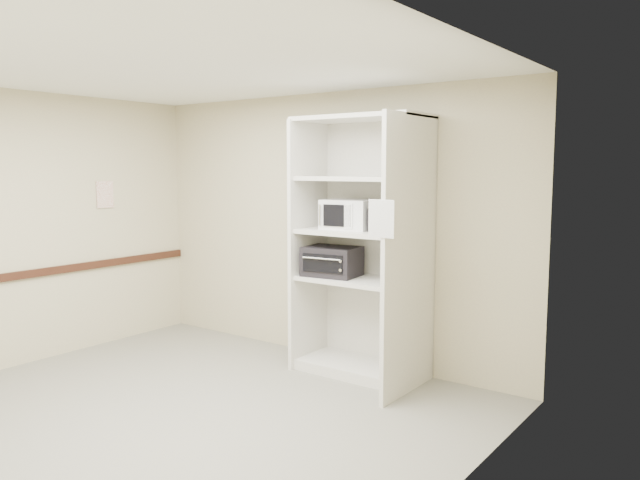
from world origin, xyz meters
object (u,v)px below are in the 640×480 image
Objects in this scene: shelving_unit at (365,256)px; toaster_oven_lower at (332,261)px; toaster_oven_upper at (393,220)px; microwave at (349,214)px.

shelving_unit is 4.79× the size of toaster_oven_lower.
shelving_unit is 6.55× the size of toaster_oven_upper.
microwave is 0.48m from toaster_oven_lower.
shelving_unit reaches higher than toaster_oven_lower.
shelving_unit is at bearing -16.06° from microwave.
toaster_oven_lower is at bearing -166.42° from toaster_oven_upper.
microwave is 1.27× the size of toaster_oven_upper.
toaster_oven_lower is (-0.60, -0.10, -0.42)m from toaster_oven_upper.
shelving_unit is at bearing -164.34° from toaster_oven_upper.
toaster_oven_upper is at bearing 11.92° from shelving_unit.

